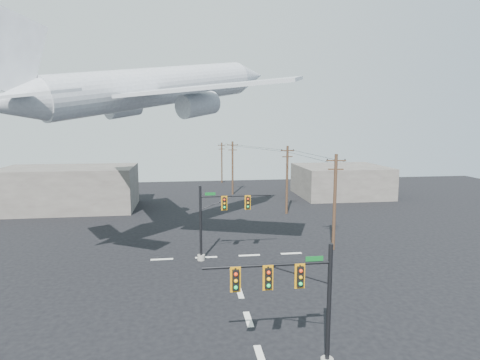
{
  "coord_description": "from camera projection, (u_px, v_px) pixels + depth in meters",
  "views": [
    {
      "loc": [
        -3.75,
        -23.34,
        12.3
      ],
      "look_at": [
        0.16,
        5.0,
        8.13
      ],
      "focal_mm": 30.0,
      "sensor_mm": 36.0,
      "label": 1
    }
  ],
  "objects": [
    {
      "name": "lane_markings",
      "position": [
        237.0,
        285.0,
        30.39
      ],
      "size": [
        14.0,
        21.2,
        0.01
      ],
      "color": "silver",
      "rests_on": "ground"
    },
    {
      "name": "utility_pole_b",
      "position": [
        287.0,
        179.0,
        53.39
      ],
      "size": [
        1.85,
        0.34,
        9.15
      ],
      "rotation": [
        0.0,
        0.0,
        0.12
      ],
      "color": "#41291C",
      "rests_on": "ground"
    },
    {
      "name": "utility_pole_c",
      "position": [
        233.0,
        167.0,
        67.65
      ],
      "size": [
        1.83,
        0.5,
        9.04
      ],
      "rotation": [
        0.0,
        0.0,
        -0.21
      ],
      "color": "#41291C",
      "rests_on": "ground"
    },
    {
      "name": "signal_mast_near",
      "position": [
        298.0,
        301.0,
        19.48
      ],
      "size": [
        6.56,
        0.71,
        6.46
      ],
      "color": "gray",
      "rests_on": "ground"
    },
    {
      "name": "airliner",
      "position": [
        159.0,
        88.0,
        36.57
      ],
      "size": [
        26.66,
        25.49,
        8.3
      ],
      "rotation": [
        0.0,
        -0.15,
        0.73
      ],
      "color": "silver"
    },
    {
      "name": "utility_pole_a",
      "position": [
        335.0,
        200.0,
        38.27
      ],
      "size": [
        1.85,
        0.45,
        9.29
      ],
      "rotation": [
        0.0,
        0.0,
        -0.18
      ],
      "color": "#41291C",
      "rests_on": "ground"
    },
    {
      "name": "utility_pole_d",
      "position": [
        222.0,
        162.0,
        80.98
      ],
      "size": [
        1.61,
        0.72,
        8.15
      ],
      "rotation": [
        0.0,
        0.0,
        0.37
      ],
      "color": "#41291C",
      "rests_on": "ground"
    },
    {
      "name": "ground",
      "position": [
        248.0,
        319.0,
        25.16
      ],
      "size": [
        120.0,
        120.0,
        0.0
      ],
      "primitive_type": "plane",
      "color": "black",
      "rests_on": "ground"
    },
    {
      "name": "signal_mast_far",
      "position": [
        216.0,
        220.0,
        35.55
      ],
      "size": [
        6.63,
        0.74,
        6.75
      ],
      "color": "gray",
      "rests_on": "ground"
    },
    {
      "name": "building_right",
      "position": [
        341.0,
        181.0,
        66.98
      ],
      "size": [
        14.0,
        12.0,
        5.0
      ],
      "primitive_type": "cube",
      "color": "slate",
      "rests_on": "ground"
    },
    {
      "name": "power_lines",
      "position": [
        259.0,
        149.0,
        59.11
      ],
      "size": [
        8.36,
        44.41,
        0.62
      ],
      "color": "black"
    },
    {
      "name": "building_left",
      "position": [
        69.0,
        188.0,
        56.34
      ],
      "size": [
        18.0,
        10.0,
        6.0
      ],
      "primitive_type": "cube",
      "color": "slate",
      "rests_on": "ground"
    }
  ]
}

